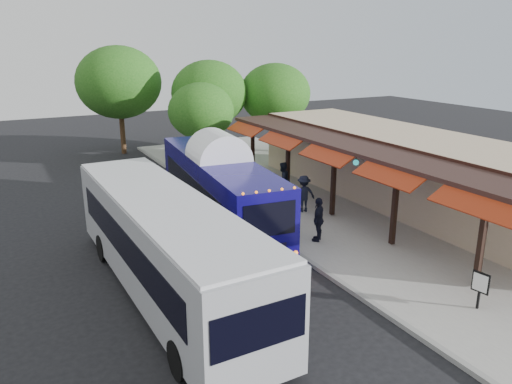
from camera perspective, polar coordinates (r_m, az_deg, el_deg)
ground at (r=18.69m, az=6.55°, el=-8.59°), size 90.00×90.00×0.00m
sidewalk at (r=24.43m, az=10.96°, el=-2.39°), size 10.00×40.00×0.15m
curb at (r=21.81m, az=0.71°, el=-4.45°), size 0.20×40.00×0.16m
station_shelter at (r=26.14m, az=16.98°, el=2.49°), size 8.15×20.00×3.60m
coach_bus at (r=21.56m, az=-4.22°, el=0.31°), size 3.40×11.08×3.49m
city_bus at (r=16.32m, az=-10.36°, el=-5.69°), size 2.96×12.27×3.28m
ped_a at (r=21.07m, az=3.72°, el=-2.42°), size 0.73×0.55×1.81m
ped_b at (r=26.01m, az=3.05°, el=1.40°), size 1.07×0.94×1.86m
ped_c at (r=20.42m, az=7.16°, el=-3.11°), size 1.11×1.04×1.84m
ped_d at (r=23.86m, az=5.47°, el=-0.19°), size 1.24×0.85×1.77m
sign_board at (r=16.73m, az=24.26°, el=-9.60°), size 0.15×0.55×1.20m
tree_left at (r=32.96m, az=-6.30°, el=9.17°), size 4.29×4.29×5.49m
tree_mid at (r=35.72m, az=-5.36°, el=11.21°), size 5.31×5.31×6.80m
tree_right at (r=36.76m, az=2.19°, el=11.16°), size 5.11×5.11×6.55m
tree_far at (r=37.81m, az=-15.42°, el=11.98°), size 6.07×6.07×7.77m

